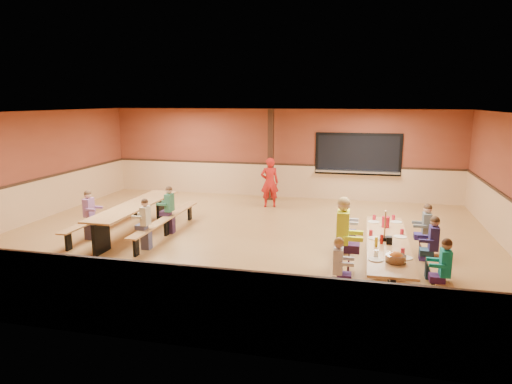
# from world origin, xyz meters

# --- Properties ---
(ground) EXTENTS (12.00, 12.00, 0.00)m
(ground) POSITION_xyz_m (0.00, 0.00, 0.00)
(ground) COLOR olive
(ground) RESTS_ON ground
(room_envelope) EXTENTS (12.04, 10.04, 3.02)m
(room_envelope) POSITION_xyz_m (0.00, 0.00, 0.69)
(room_envelope) COLOR brown
(room_envelope) RESTS_ON ground
(kitchen_pass_through) EXTENTS (2.78, 0.28, 1.38)m
(kitchen_pass_through) POSITION_xyz_m (2.60, 4.96, 1.49)
(kitchen_pass_through) COLOR black
(kitchen_pass_through) RESTS_ON ground
(structural_post) EXTENTS (0.18, 0.18, 3.00)m
(structural_post) POSITION_xyz_m (-0.20, 4.40, 1.50)
(structural_post) COLOR black
(structural_post) RESTS_ON ground
(cafeteria_table_main) EXTENTS (1.91, 3.70, 0.74)m
(cafeteria_table_main) POSITION_xyz_m (3.29, -1.90, 0.53)
(cafeteria_table_main) COLOR #B47F47
(cafeteria_table_main) RESTS_ON ground
(cafeteria_table_second) EXTENTS (1.91, 3.70, 0.74)m
(cafeteria_table_second) POSITION_xyz_m (-2.69, -0.24, 0.53)
(cafeteria_table_second) COLOR #B47F47
(cafeteria_table_second) RESTS_ON ground
(seated_child_white_left) EXTENTS (0.33, 0.27, 1.13)m
(seated_child_white_left) POSITION_xyz_m (2.47, -3.22, 0.56)
(seated_child_white_left) COLOR silver
(seated_child_white_left) RESTS_ON ground
(seated_adult_yellow) EXTENTS (0.50, 0.41, 1.47)m
(seated_adult_yellow) POSITION_xyz_m (2.47, -1.77, 0.73)
(seated_adult_yellow) COLOR #E3FF24
(seated_adult_yellow) RESTS_ON ground
(seated_child_grey_left) EXTENTS (0.36, 0.29, 1.19)m
(seated_child_grey_left) POSITION_xyz_m (2.47, -0.73, 0.59)
(seated_child_grey_left) COLOR #B2B2B2
(seated_child_grey_left) RESTS_ON ground
(seated_child_teal_right) EXTENTS (0.34, 0.28, 1.15)m
(seated_child_teal_right) POSITION_xyz_m (4.12, -2.96, 0.57)
(seated_child_teal_right) COLOR #119487
(seated_child_teal_right) RESTS_ON ground
(seated_child_navy_right) EXTENTS (0.35, 0.29, 1.18)m
(seated_child_navy_right) POSITION_xyz_m (4.12, -1.66, 0.59)
(seated_child_navy_right) COLOR navy
(seated_child_navy_right) RESTS_ON ground
(seated_child_char_right) EXTENTS (0.36, 0.29, 1.18)m
(seated_child_char_right) POSITION_xyz_m (4.12, -0.64, 0.59)
(seated_child_char_right) COLOR #565F62
(seated_child_char_right) RESTS_ON ground
(seated_child_purple_sec) EXTENTS (0.35, 0.29, 1.17)m
(seated_child_purple_sec) POSITION_xyz_m (-3.52, -0.94, 0.59)
(seated_child_purple_sec) COLOR #8E5B8D
(seated_child_purple_sec) RESTS_ON ground
(seated_child_green_sec) EXTENTS (0.35, 0.29, 1.17)m
(seated_child_green_sec) POSITION_xyz_m (-1.87, -0.01, 0.59)
(seated_child_green_sec) COLOR #2D6647
(seated_child_green_sec) RESTS_ON ground
(seated_child_tan_sec) EXTENTS (0.33, 0.27, 1.13)m
(seated_child_tan_sec) POSITION_xyz_m (-1.87, -1.31, 0.57)
(seated_child_tan_sec) COLOR beige
(seated_child_tan_sec) RESTS_ON ground
(standing_woman) EXTENTS (0.65, 0.52, 1.55)m
(standing_woman) POSITION_xyz_m (-0.02, 3.38, 0.77)
(standing_woman) COLOR red
(standing_woman) RESTS_ON ground
(punch_pitcher) EXTENTS (0.16, 0.16, 0.22)m
(punch_pitcher) POSITION_xyz_m (3.28, -0.95, 0.85)
(punch_pitcher) COLOR red
(punch_pitcher) RESTS_ON cafeteria_table_main
(chip_bowl) EXTENTS (0.32, 0.32, 0.15)m
(chip_bowl) POSITION_xyz_m (3.36, -3.03, 0.81)
(chip_bowl) COLOR orange
(chip_bowl) RESTS_ON cafeteria_table_main
(napkin_dispenser) EXTENTS (0.10, 0.14, 0.13)m
(napkin_dispenser) POSITION_xyz_m (3.31, -2.05, 0.80)
(napkin_dispenser) COLOR black
(napkin_dispenser) RESTS_ON cafeteria_table_main
(condiment_mustard) EXTENTS (0.06, 0.06, 0.17)m
(condiment_mustard) POSITION_xyz_m (3.07, -2.27, 0.82)
(condiment_mustard) COLOR yellow
(condiment_mustard) RESTS_ON cafeteria_table_main
(condiment_ketchup) EXTENTS (0.06, 0.06, 0.17)m
(condiment_ketchup) POSITION_xyz_m (3.17, -2.08, 0.82)
(condiment_ketchup) COLOR #B2140F
(condiment_ketchup) RESTS_ON cafeteria_table_main
(table_paddle) EXTENTS (0.16, 0.16, 0.56)m
(table_paddle) POSITION_xyz_m (3.23, -1.86, 0.88)
(table_paddle) COLOR black
(table_paddle) RESTS_ON cafeteria_table_main
(place_settings) EXTENTS (0.65, 3.30, 0.11)m
(place_settings) POSITION_xyz_m (3.29, -1.90, 0.80)
(place_settings) COLOR beige
(place_settings) RESTS_ON cafeteria_table_main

